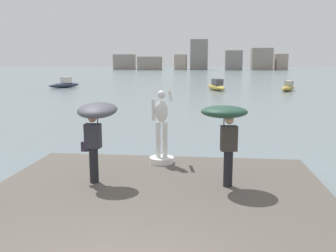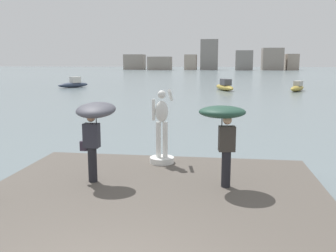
{
  "view_description": "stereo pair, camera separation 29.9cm",
  "coord_description": "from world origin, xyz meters",
  "px_view_note": "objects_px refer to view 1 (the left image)",
  "views": [
    {
      "loc": [
        1.14,
        -4.2,
        3.37
      ],
      "look_at": [
        0.0,
        6.21,
        1.55
      ],
      "focal_mm": 39.66,
      "sensor_mm": 36.0,
      "label": 1
    },
    {
      "loc": [
        1.43,
        -4.16,
        3.37
      ],
      "look_at": [
        0.0,
        6.21,
        1.55
      ],
      "focal_mm": 39.66,
      "sensor_mm": 36.0,
      "label": 2
    }
  ],
  "objects_px": {
    "onlooker_right": "(225,121)",
    "boat_leftward": "(288,87)",
    "boat_mid": "(216,86)",
    "statue_white_figure": "(162,135)",
    "boat_near": "(65,84)",
    "onlooker_left": "(96,120)"
  },
  "relations": [
    {
      "from": "onlooker_left",
      "to": "boat_leftward",
      "type": "height_order",
      "value": "onlooker_left"
    },
    {
      "from": "statue_white_figure",
      "to": "boat_mid",
      "type": "bearing_deg",
      "value": 86.18
    },
    {
      "from": "onlooker_right",
      "to": "boat_mid",
      "type": "xyz_separation_m",
      "value": [
        0.52,
        35.91,
        -1.52
      ]
    },
    {
      "from": "onlooker_right",
      "to": "boat_near",
      "type": "distance_m",
      "value": 42.73
    },
    {
      "from": "statue_white_figure",
      "to": "onlooker_left",
      "type": "xyz_separation_m",
      "value": [
        -1.36,
        -1.95,
        0.73
      ]
    },
    {
      "from": "statue_white_figure",
      "to": "boat_leftward",
      "type": "height_order",
      "value": "statue_white_figure"
    },
    {
      "from": "boat_leftward",
      "to": "boat_mid",
      "type": "bearing_deg",
      "value": 178.29
    },
    {
      "from": "onlooker_left",
      "to": "boat_near",
      "type": "xyz_separation_m",
      "value": [
        -16.02,
        38.22,
        -1.5
      ]
    },
    {
      "from": "statue_white_figure",
      "to": "onlooker_right",
      "type": "height_order",
      "value": "statue_white_figure"
    },
    {
      "from": "onlooker_right",
      "to": "boat_near",
      "type": "xyz_separation_m",
      "value": [
        -19.14,
        38.17,
        -1.54
      ]
    },
    {
      "from": "statue_white_figure",
      "to": "onlooker_right",
      "type": "xyz_separation_m",
      "value": [
        1.76,
        -1.9,
        0.77
      ]
    },
    {
      "from": "statue_white_figure",
      "to": "boat_mid",
      "type": "xyz_separation_m",
      "value": [
        2.27,
        34.01,
        -0.75
      ]
    },
    {
      "from": "statue_white_figure",
      "to": "boat_near",
      "type": "relative_size",
      "value": 0.51
    },
    {
      "from": "statue_white_figure",
      "to": "boat_near",
      "type": "distance_m",
      "value": 40.23
    },
    {
      "from": "statue_white_figure",
      "to": "onlooker_left",
      "type": "bearing_deg",
      "value": -124.9
    },
    {
      "from": "onlooker_right",
      "to": "boat_mid",
      "type": "distance_m",
      "value": 35.95
    },
    {
      "from": "statue_white_figure",
      "to": "onlooker_left",
      "type": "relative_size",
      "value": 1.07
    },
    {
      "from": "onlooker_right",
      "to": "boat_near",
      "type": "relative_size",
      "value": 0.46
    },
    {
      "from": "onlooker_right",
      "to": "boat_leftward",
      "type": "height_order",
      "value": "onlooker_right"
    },
    {
      "from": "onlooker_left",
      "to": "onlooker_right",
      "type": "xyz_separation_m",
      "value": [
        3.12,
        0.04,
        0.04
      ]
    },
    {
      "from": "onlooker_left",
      "to": "boat_leftward",
      "type": "bearing_deg",
      "value": 71.57
    },
    {
      "from": "onlooker_right",
      "to": "boat_leftward",
      "type": "xyz_separation_m",
      "value": [
        8.78,
        35.67,
        -1.57
      ]
    }
  ]
}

